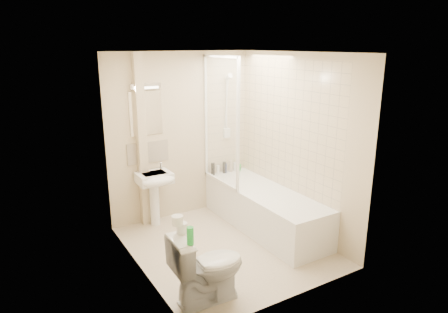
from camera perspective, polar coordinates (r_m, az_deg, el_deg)
floor at (r=5.21m, az=0.23°, el=-12.73°), size 2.50×2.50×0.00m
wall_back at (r=5.83m, az=-6.14°, el=2.92°), size 2.20×0.02×2.40m
wall_left at (r=4.32m, az=-12.35°, el=-1.96°), size 0.02×2.50×2.40m
wall_right at (r=5.39m, az=10.29°, el=1.70°), size 0.02×2.50×2.40m
ceiling at (r=4.58m, az=0.26°, el=14.67°), size 2.20×2.50×0.02m
tile_back at (r=6.12m, az=0.25°, el=5.77°), size 0.70×0.01×1.75m
tile_right at (r=5.49m, az=8.94°, el=4.40°), size 0.01×2.10×1.75m
pipe_boxing at (r=5.55m, az=-11.68°, el=2.03°), size 0.12×0.12×2.40m
splashback at (r=5.67m, az=-10.80°, el=0.59°), size 0.60×0.02×0.30m
mirror at (r=5.56m, az=-11.09°, el=6.07°), size 0.46×0.01×0.60m
strip_light at (r=5.49m, az=-11.21°, el=9.85°), size 0.42×0.07×0.07m
bathtub at (r=5.62m, az=5.77°, el=-7.36°), size 0.70×2.10×0.55m
shower_screen at (r=5.57m, az=-0.49°, el=5.03°), size 0.04×0.92×1.80m
shower_fixture at (r=6.07m, az=0.46°, el=6.83°), size 0.10×0.16×0.99m
pedestal_sink at (r=5.59m, az=-9.78°, el=-3.95°), size 0.46×0.44×0.89m
bottle_black_a at (r=6.11m, az=-1.59°, el=-1.81°), size 0.06×0.06×0.19m
bottle_white_a at (r=6.16m, az=-0.87°, el=-1.89°), size 0.05×0.05×0.14m
bottle_black_b at (r=6.21m, az=0.05°, el=-1.57°), size 0.06×0.06×0.18m
bottle_blue at (r=6.22m, az=0.15°, el=-1.67°), size 0.06×0.06×0.15m
bottle_cream at (r=6.27m, az=0.97°, el=-1.38°), size 0.05×0.05×0.18m
bottle_white_b at (r=6.31m, az=1.56°, el=-1.47°), size 0.06×0.06×0.14m
bottle_green at (r=6.36m, az=2.11°, el=-1.54°), size 0.07×0.07×0.10m
toilet at (r=4.08m, az=-2.33°, el=-15.45°), size 0.47×0.76×0.75m
toilet_roll_lower at (r=3.87m, az=-6.03°, el=-10.12°), size 0.11×0.11×0.11m
toilet_roll_upper at (r=3.80m, az=-6.68°, el=-9.02°), size 0.11×0.11×0.09m
green_bottle at (r=3.65m, az=-4.85°, el=-11.22°), size 0.06×0.06×0.17m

